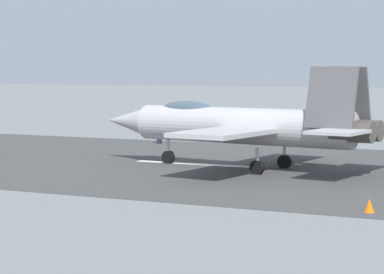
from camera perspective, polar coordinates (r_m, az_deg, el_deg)
name	(u,v)px	position (r m, az deg, el deg)	size (l,w,h in m)	color
ground_plane	(202,165)	(47.54, 0.68, -1.94)	(400.00, 400.00, 0.00)	slate
runway_strip	(202,164)	(47.53, 0.70, -1.93)	(240.00, 26.00, 0.02)	#424242
fighter_jet	(240,125)	(45.30, 3.37, 0.87)	(17.74, 13.53, 5.68)	#B0B0B3
crew_person	(159,133)	(60.64, -2.30, 0.28)	(0.66, 0.42, 1.61)	#1E2338
marker_cone_near	(369,206)	(32.42, 12.24, -4.71)	(0.44, 0.44, 0.55)	orange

